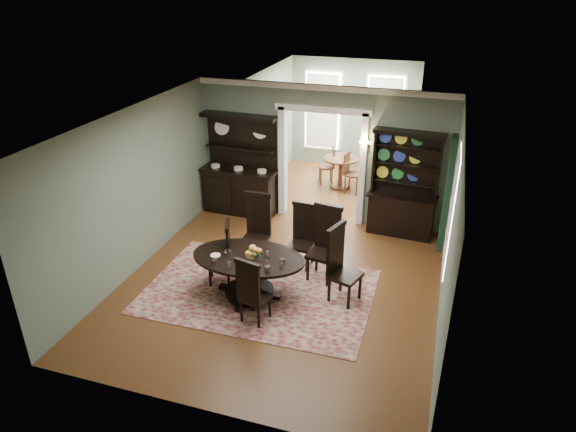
% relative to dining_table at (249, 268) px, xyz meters
% --- Properties ---
extents(room, '(5.51, 6.01, 3.01)m').
position_rel_dining_table_xyz_m(room, '(0.41, 0.44, 1.04)').
color(room, '#5B3218').
rests_on(room, ground).
extents(parlor, '(3.51, 3.50, 3.01)m').
position_rel_dining_table_xyz_m(parlor, '(0.41, 5.93, 0.98)').
color(parlor, '#5B3218').
rests_on(parlor, ground).
extents(doorway_trim, '(2.08, 0.25, 2.57)m').
position_rel_dining_table_xyz_m(doorway_trim, '(0.41, 3.39, 1.08)').
color(doorway_trim, white).
rests_on(doorway_trim, floor).
extents(right_window, '(0.15, 1.47, 2.12)m').
position_rel_dining_table_xyz_m(right_window, '(3.11, 1.32, 1.07)').
color(right_window, white).
rests_on(right_window, wall_right).
extents(wall_sconce, '(0.27, 0.21, 0.21)m').
position_rel_dining_table_xyz_m(wall_sconce, '(1.36, 3.24, 1.36)').
color(wall_sconce, '#B17D2F').
rests_on(wall_sconce, back_wall_right).
extents(rug, '(3.94, 2.62, 0.01)m').
position_rel_dining_table_xyz_m(rug, '(0.13, 0.14, -0.53)').
color(rug, maroon).
rests_on(rug, floor).
extents(dining_table, '(1.99, 1.87, 0.76)m').
position_rel_dining_table_xyz_m(dining_table, '(0.00, 0.00, 0.00)').
color(dining_table, black).
rests_on(dining_table, rug).
extents(centerpiece, '(1.33, 0.85, 0.22)m').
position_rel_dining_table_xyz_m(centerpiece, '(0.08, -0.01, 0.30)').
color(centerpiece, silver).
rests_on(centerpiece, dining_table).
extents(chair_far_left, '(0.53, 0.49, 1.37)m').
position_rel_dining_table_xyz_m(chair_far_left, '(-0.28, 1.19, 0.19)').
color(chair_far_left, black).
rests_on(chair_far_left, rug).
extents(chair_far_mid, '(0.48, 0.46, 1.25)m').
position_rel_dining_table_xyz_m(chair_far_mid, '(0.59, 1.29, 0.12)').
color(chair_far_mid, black).
rests_on(chair_far_mid, rug).
extents(chair_far_right, '(0.59, 0.57, 1.40)m').
position_rel_dining_table_xyz_m(chair_far_right, '(1.09, 1.00, 0.20)').
color(chair_far_right, black).
rests_on(chair_far_right, rug).
extents(chair_end_left, '(0.54, 0.55, 1.18)m').
position_rel_dining_table_xyz_m(chair_end_left, '(-0.56, 0.26, 0.09)').
color(chair_end_left, black).
rests_on(chair_end_left, rug).
extents(chair_end_right, '(0.62, 0.64, 1.37)m').
position_rel_dining_table_xyz_m(chair_end_right, '(1.49, 0.37, 0.19)').
color(chair_end_right, black).
rests_on(chair_end_right, rug).
extents(chair_near, '(0.52, 0.50, 1.18)m').
position_rel_dining_table_xyz_m(chair_near, '(0.33, -0.73, 0.09)').
color(chair_near, black).
rests_on(chair_near, rug).
extents(sideboard, '(1.75, 0.68, 2.28)m').
position_rel_dining_table_xyz_m(sideboard, '(-1.42, 3.13, 0.26)').
color(sideboard, black).
rests_on(sideboard, floor).
extents(welsh_dresser, '(1.47, 0.63, 2.23)m').
position_rel_dining_table_xyz_m(welsh_dresser, '(2.23, 3.15, 0.28)').
color(welsh_dresser, black).
rests_on(welsh_dresser, floor).
extents(parlor_table, '(0.88, 0.88, 0.81)m').
position_rel_dining_table_xyz_m(parlor_table, '(0.47, 5.22, -0.00)').
color(parlor_table, '#592C19').
rests_on(parlor_table, parlor_floor).
extents(parlor_chair_left, '(0.46, 0.45, 0.98)m').
position_rel_dining_table_xyz_m(parlor_chair_left, '(0.11, 5.42, -0.01)').
color(parlor_chair_left, '#592C19').
rests_on(parlor_chair_left, parlor_floor).
extents(parlor_chair_right, '(0.46, 0.45, 1.04)m').
position_rel_dining_table_xyz_m(parlor_chair_right, '(0.78, 5.00, 0.03)').
color(parlor_chair_right, '#592C19').
rests_on(parlor_chair_right, parlor_floor).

